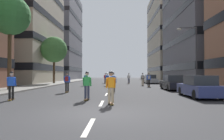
{
  "coord_description": "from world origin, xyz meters",
  "views": [
    {
      "loc": [
        0.87,
        -8.3,
        1.61
      ],
      "look_at": [
        0.0,
        24.67,
        2.28
      ],
      "focal_mm": 32.82,
      "sensor_mm": 36.0,
      "label": 1
    }
  ],
  "objects_px": {
    "street_tree_mid": "(10,16)",
    "skater_2": "(111,86)",
    "street_tree_far": "(54,50)",
    "skater_7": "(11,84)",
    "skater_10": "(107,79)",
    "skater_9": "(87,84)",
    "skater_0": "(67,81)",
    "parked_car_far": "(150,79)",
    "skater_4": "(143,78)",
    "parked_car_near": "(173,83)",
    "skater_3": "(105,78)",
    "parked_car_mid": "(199,87)",
    "skater_11": "(86,78)",
    "skater_1": "(113,81)",
    "streetlamp_right": "(193,50)",
    "skater_8": "(86,77)",
    "skater_6": "(129,78)",
    "skater_5": "(149,79)"
  },
  "relations": [
    {
      "from": "skater_4",
      "to": "skater_6",
      "type": "relative_size",
      "value": 1.0
    },
    {
      "from": "skater_10",
      "to": "skater_7",
      "type": "bearing_deg",
      "value": -107.87
    },
    {
      "from": "skater_5",
      "to": "parked_car_near",
      "type": "bearing_deg",
      "value": -72.9
    },
    {
      "from": "parked_car_near",
      "to": "street_tree_mid",
      "type": "height_order",
      "value": "street_tree_mid"
    },
    {
      "from": "parked_car_far",
      "to": "skater_5",
      "type": "xyz_separation_m",
      "value": [
        -1.65,
        -9.03,
        0.32
      ]
    },
    {
      "from": "parked_car_near",
      "to": "skater_9",
      "type": "relative_size",
      "value": 2.47
    },
    {
      "from": "parked_car_far",
      "to": "skater_0",
      "type": "distance_m",
      "value": 20.26
    },
    {
      "from": "parked_car_mid",
      "to": "parked_car_far",
      "type": "bearing_deg",
      "value": 90.0
    },
    {
      "from": "skater_1",
      "to": "skater_6",
      "type": "bearing_deg",
      "value": 82.56
    },
    {
      "from": "streetlamp_right",
      "to": "skater_7",
      "type": "bearing_deg",
      "value": -147.05
    },
    {
      "from": "parked_car_far",
      "to": "skater_9",
      "type": "xyz_separation_m",
      "value": [
        -7.55,
        -22.77,
        0.29
      ]
    },
    {
      "from": "streetlamp_right",
      "to": "parked_car_mid",
      "type": "bearing_deg",
      "value": -107.25
    },
    {
      "from": "parked_car_near",
      "to": "skater_0",
      "type": "bearing_deg",
      "value": -162.53
    },
    {
      "from": "parked_car_far",
      "to": "skater_11",
      "type": "xyz_separation_m",
      "value": [
        -10.01,
        -7.52,
        0.32
      ]
    },
    {
      "from": "skater_1",
      "to": "skater_3",
      "type": "height_order",
      "value": "same"
    },
    {
      "from": "street_tree_far",
      "to": "skater_7",
      "type": "relative_size",
      "value": 4.31
    },
    {
      "from": "skater_1",
      "to": "parked_car_near",
      "type": "bearing_deg",
      "value": 30.84
    },
    {
      "from": "skater_10",
      "to": "skater_9",
      "type": "bearing_deg",
      "value": -91.69
    },
    {
      "from": "skater_2",
      "to": "skater_9",
      "type": "relative_size",
      "value": 1.0
    },
    {
      "from": "skater_3",
      "to": "skater_9",
      "type": "xyz_separation_m",
      "value": [
        0.25,
        -23.41,
        0.0
      ]
    },
    {
      "from": "skater_2",
      "to": "skater_10",
      "type": "xyz_separation_m",
      "value": [
        -1.07,
        17.36,
        0.0
      ]
    },
    {
      "from": "skater_2",
      "to": "skater_1",
      "type": "bearing_deg",
      "value": 90.15
    },
    {
      "from": "skater_4",
      "to": "skater_8",
      "type": "relative_size",
      "value": 1.0
    },
    {
      "from": "parked_car_mid",
      "to": "skater_11",
      "type": "xyz_separation_m",
      "value": [
        -10.01,
        13.51,
        0.32
      ]
    },
    {
      "from": "street_tree_far",
      "to": "skater_4",
      "type": "relative_size",
      "value": 4.31
    },
    {
      "from": "skater_0",
      "to": "skater_8",
      "type": "bearing_deg",
      "value": 93.71
    },
    {
      "from": "parked_car_near",
      "to": "streetlamp_right",
      "type": "distance_m",
      "value": 4.23
    },
    {
      "from": "parked_car_near",
      "to": "skater_3",
      "type": "relative_size",
      "value": 2.47
    },
    {
      "from": "parked_car_near",
      "to": "skater_2",
      "type": "height_order",
      "value": "skater_2"
    },
    {
      "from": "street_tree_far",
      "to": "skater_1",
      "type": "distance_m",
      "value": 19.57
    },
    {
      "from": "skater_8",
      "to": "skater_1",
      "type": "bearing_deg",
      "value": -75.09
    },
    {
      "from": "parked_car_far",
      "to": "skater_11",
      "type": "distance_m",
      "value": 12.52
    },
    {
      "from": "skater_0",
      "to": "street_tree_far",
      "type": "bearing_deg",
      "value": 111.15
    },
    {
      "from": "skater_0",
      "to": "skater_7",
      "type": "xyz_separation_m",
      "value": [
        -2.11,
        -5.38,
        -0.03
      ]
    },
    {
      "from": "street_tree_far",
      "to": "parked_car_mid",
      "type": "bearing_deg",
      "value": -49.83
    },
    {
      "from": "streetlamp_right",
      "to": "skater_9",
      "type": "xyz_separation_m",
      "value": [
        -9.87,
        -9.22,
        -3.15
      ]
    },
    {
      "from": "streetlamp_right",
      "to": "skater_7",
      "type": "xyz_separation_m",
      "value": [
        -14.51,
        -9.41,
        -3.15
      ]
    },
    {
      "from": "skater_4",
      "to": "skater_10",
      "type": "relative_size",
      "value": 1.0
    },
    {
      "from": "street_tree_mid",
      "to": "skater_2",
      "type": "bearing_deg",
      "value": -40.58
    },
    {
      "from": "skater_5",
      "to": "skater_9",
      "type": "relative_size",
      "value": 1.0
    },
    {
      "from": "street_tree_far",
      "to": "streetlamp_right",
      "type": "bearing_deg",
      "value": -32.25
    },
    {
      "from": "skater_3",
      "to": "skater_7",
      "type": "relative_size",
      "value": 1.0
    },
    {
      "from": "skater_4",
      "to": "skater_10",
      "type": "xyz_separation_m",
      "value": [
        -5.04,
        -1.16,
        -0.03
      ]
    },
    {
      "from": "parked_car_near",
      "to": "street_tree_mid",
      "type": "relative_size",
      "value": 0.48
    },
    {
      "from": "skater_9",
      "to": "skater_2",
      "type": "bearing_deg",
      "value": -48.38
    },
    {
      "from": "skater_11",
      "to": "parked_car_far",
      "type": "bearing_deg",
      "value": 36.93
    },
    {
      "from": "skater_4",
      "to": "skater_9",
      "type": "xyz_separation_m",
      "value": [
        -5.5,
        -16.79,
        -0.03
      ]
    },
    {
      "from": "street_tree_mid",
      "to": "skater_11",
      "type": "xyz_separation_m",
      "value": [
        6.14,
        8.31,
        -6.31
      ]
    },
    {
      "from": "street_tree_far",
      "to": "skater_3",
      "type": "bearing_deg",
      "value": 16.94
    },
    {
      "from": "skater_2",
      "to": "skater_7",
      "type": "height_order",
      "value": "same"
    }
  ]
}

